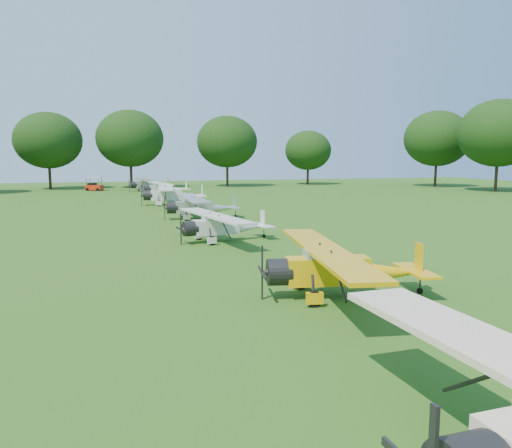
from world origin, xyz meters
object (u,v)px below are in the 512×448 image
(aircraft_2, at_px, (340,266))
(golf_cart, at_px, (94,186))
(aircraft_4, at_px, (199,205))
(aircraft_6, at_px, (164,188))
(aircraft_7, at_px, (149,184))
(aircraft_5, at_px, (171,193))
(aircraft_3, at_px, (222,224))

(aircraft_2, distance_m, golf_cart, 64.88)
(aircraft_4, xyz_separation_m, aircraft_6, (0.10, 25.37, -0.01))
(aircraft_7, bearing_deg, aircraft_2, -96.24)
(aircraft_6, bearing_deg, aircraft_4, -96.90)
(aircraft_2, xyz_separation_m, aircraft_4, (-0.57, 24.53, -0.00))
(aircraft_5, bearing_deg, golf_cart, 113.28)
(aircraft_2, relative_size, aircraft_4, 1.01)
(aircraft_7, bearing_deg, golf_cart, 147.59)
(aircraft_7, distance_m, golf_cart, 8.70)
(aircraft_3, bearing_deg, aircraft_2, -94.25)
(aircraft_4, bearing_deg, aircraft_2, -87.09)
(aircraft_2, xyz_separation_m, aircraft_5, (-1.19, 37.31, 0.11))
(aircraft_2, distance_m, aircraft_5, 37.33)
(aircraft_4, height_order, golf_cart, golf_cart)
(aircraft_2, xyz_separation_m, aircraft_3, (-1.29, 13.07, -0.09))
(aircraft_6, bearing_deg, aircraft_3, -97.96)
(aircraft_3, relative_size, aircraft_7, 0.91)
(aircraft_4, relative_size, aircraft_7, 0.98)
(aircraft_4, distance_m, golf_cart, 40.65)
(golf_cart, bearing_deg, aircraft_6, -33.22)
(aircraft_2, relative_size, golf_cart, 3.60)
(aircraft_6, relative_size, golf_cart, 3.58)
(aircraft_5, relative_size, aircraft_6, 1.11)
(aircraft_3, relative_size, golf_cart, 3.32)
(aircraft_4, relative_size, aircraft_5, 0.90)
(aircraft_4, xyz_separation_m, aircraft_5, (-0.62, 12.78, 0.12))
(aircraft_2, distance_m, aircraft_7, 60.57)
(aircraft_2, bearing_deg, aircraft_5, 101.80)
(aircraft_4, relative_size, golf_cart, 3.58)
(aircraft_4, height_order, aircraft_6, aircraft_4)
(aircraft_7, bearing_deg, aircraft_3, -97.39)
(aircraft_3, relative_size, aircraft_6, 0.93)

